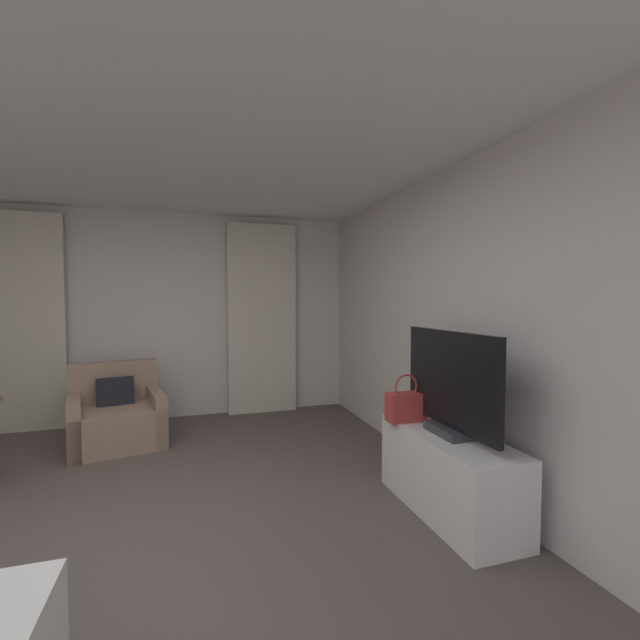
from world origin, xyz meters
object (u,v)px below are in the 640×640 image
(handbag_primary, at_px, (406,406))
(tv_flatscreen, at_px, (450,386))
(tv_console, at_px, (448,473))
(armchair, at_px, (116,418))

(handbag_primary, bearing_deg, tv_flatscreen, -71.47)
(tv_flatscreen, bearing_deg, tv_console, 90.00)
(armchair, height_order, handbag_primary, handbag_primary)
(armchair, xyz_separation_m, tv_console, (2.47, -2.25, 0.01))
(tv_console, relative_size, handbag_primary, 3.20)
(armchair, distance_m, handbag_primary, 3.03)
(tv_console, bearing_deg, armchair, 137.67)
(armchair, bearing_deg, tv_console, -42.33)
(tv_console, relative_size, tv_flatscreen, 1.15)
(tv_flatscreen, distance_m, handbag_primary, 0.46)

